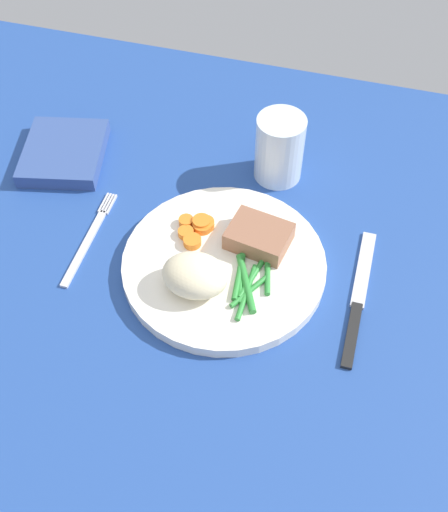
# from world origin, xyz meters

# --- Properties ---
(dining_table) EXTENTS (1.20, 0.90, 0.02)m
(dining_table) POSITION_xyz_m (0.00, 0.00, 0.01)
(dining_table) COLOR #234793
(dining_table) RESTS_ON ground
(dinner_plate) EXTENTS (0.26, 0.26, 0.02)m
(dinner_plate) POSITION_xyz_m (-0.02, 0.02, 0.03)
(dinner_plate) COLOR white
(dinner_plate) RESTS_ON dining_table
(meat_portion) EXTENTS (0.08, 0.07, 0.03)m
(meat_portion) POSITION_xyz_m (0.02, 0.06, 0.05)
(meat_portion) COLOR #936047
(meat_portion) RESTS_ON dinner_plate
(mashed_potatoes) EXTENTS (0.08, 0.06, 0.04)m
(mashed_potatoes) POSITION_xyz_m (-0.04, -0.03, 0.06)
(mashed_potatoes) COLOR beige
(mashed_potatoes) RESTS_ON dinner_plate
(carrot_slices) EXTENTS (0.05, 0.06, 0.01)m
(carrot_slices) POSITION_xyz_m (-0.06, 0.06, 0.04)
(carrot_slices) COLOR orange
(carrot_slices) RESTS_ON dinner_plate
(green_beans) EXTENTS (0.05, 0.11, 0.01)m
(green_beans) POSITION_xyz_m (0.02, -0.01, 0.04)
(green_beans) COLOR #2D8C38
(green_beans) RESTS_ON dinner_plate
(fork) EXTENTS (0.01, 0.17, 0.00)m
(fork) POSITION_xyz_m (-0.20, 0.01, 0.02)
(fork) COLOR silver
(fork) RESTS_ON dining_table
(knife) EXTENTS (0.02, 0.20, 0.01)m
(knife) POSITION_xyz_m (0.15, 0.01, 0.02)
(knife) COLOR black
(knife) RESTS_ON dining_table
(water_glass) EXTENTS (0.07, 0.07, 0.10)m
(water_glass) POSITION_xyz_m (0.01, 0.20, 0.06)
(water_glass) COLOR silver
(water_glass) RESTS_ON dining_table
(napkin) EXTENTS (0.14, 0.15, 0.02)m
(napkin) POSITION_xyz_m (-0.30, 0.15, 0.03)
(napkin) COLOR #334C8C
(napkin) RESTS_ON dining_table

